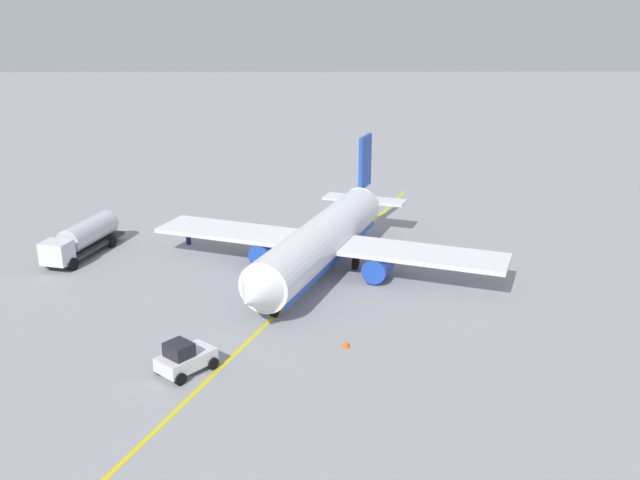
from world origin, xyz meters
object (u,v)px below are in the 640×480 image
airplane (322,241)px  refueling_worker (188,236)px  fuel_tanker (83,238)px  safety_cone_nose (346,344)px  pushback_tug (185,358)px

airplane → refueling_worker: 15.02m
fuel_tanker → safety_cone_nose: fuel_tanker is taller
airplane → fuel_tanker: airplane is taller
pushback_tug → refueling_worker: pushback_tug is taller
pushback_tug → safety_cone_nose: (-3.28, 10.32, -0.73)m
fuel_tanker → pushback_tug: 25.67m
refueling_worker → safety_cone_nose: (21.88, 14.37, -0.54)m
airplane → refueling_worker: airplane is taller
fuel_tanker → refueling_worker: (-3.17, 9.16, -0.90)m
refueling_worker → safety_cone_nose: 26.19m
fuel_tanker → airplane: bearing=79.1°
pushback_tug → fuel_tanker: bearing=-149.0°
airplane → pushback_tug: (17.77, -8.88, -1.75)m
airplane → fuel_tanker: (-4.24, -22.08, -1.04)m
fuel_tanker → pushback_tug: size_ratio=2.58×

